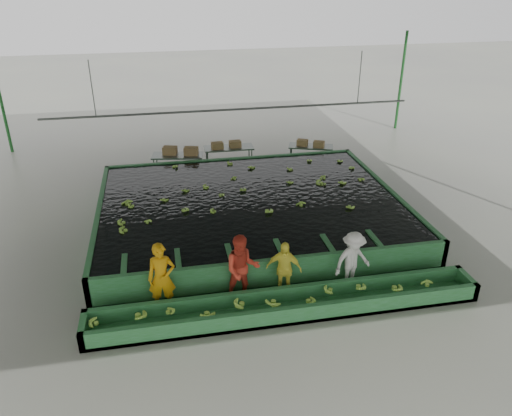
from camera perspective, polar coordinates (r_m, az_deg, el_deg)
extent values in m
plane|color=gray|center=(15.83, 0.35, -4.03)|extent=(80.00, 80.00, 0.00)
cube|color=gray|center=(14.01, 0.41, 13.95)|extent=(20.00, 22.00, 0.04)
cube|color=black|center=(16.74, -0.67, 1.01)|extent=(9.70, 7.70, 0.00)
cylinder|color=#59605B|center=(19.27, -2.66, 11.18)|extent=(0.08, 0.08, 14.00)
cylinder|color=#59605B|center=(18.96, -18.22, 12.81)|extent=(0.04, 0.04, 2.00)
cylinder|color=#59605B|center=(20.37, 11.77, 14.39)|extent=(0.04, 0.04, 2.00)
imported|color=#C7870B|center=(12.71, -10.73, -7.84)|extent=(0.69, 0.46, 1.88)
imported|color=red|center=(12.83, -1.59, -6.97)|extent=(0.95, 0.76, 1.89)
imported|color=#F6EB43|center=(13.10, 3.20, -6.99)|extent=(1.02, 0.70, 1.60)
imported|color=silver|center=(13.62, 10.98, -5.90)|extent=(1.20, 0.87, 1.67)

